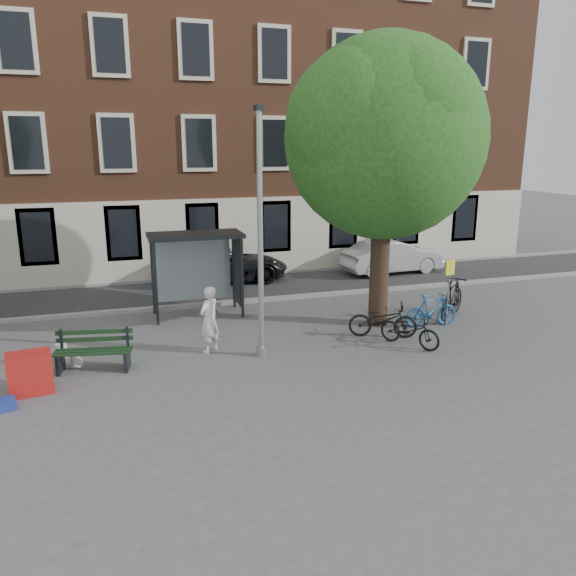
% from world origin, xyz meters
% --- Properties ---
extents(ground, '(90.00, 90.00, 0.00)m').
position_xyz_m(ground, '(0.00, 0.00, 0.00)').
color(ground, '#4C4C4F').
rests_on(ground, ground).
extents(road, '(40.00, 4.00, 0.01)m').
position_xyz_m(road, '(0.00, 7.00, 0.01)').
color(road, '#28282B').
rests_on(road, ground).
extents(curb_near, '(40.00, 0.25, 0.12)m').
position_xyz_m(curb_near, '(0.00, 5.00, 0.06)').
color(curb_near, gray).
rests_on(curb_near, ground).
extents(curb_far, '(40.00, 0.25, 0.12)m').
position_xyz_m(curb_far, '(0.00, 9.00, 0.06)').
color(curb_far, gray).
rests_on(curb_far, ground).
extents(building_row, '(30.00, 8.00, 14.00)m').
position_xyz_m(building_row, '(0.00, 13.00, 7.00)').
color(building_row, brown).
rests_on(building_row, ground).
extents(lamppost, '(0.28, 0.35, 6.11)m').
position_xyz_m(lamppost, '(0.00, 0.00, 2.78)').
color(lamppost, '#9EA0A3').
rests_on(lamppost, ground).
extents(tree_right, '(5.76, 5.60, 8.20)m').
position_xyz_m(tree_right, '(4.01, 1.38, 5.62)').
color(tree_right, black).
rests_on(tree_right, ground).
extents(bus_shelter, '(2.85, 1.45, 2.62)m').
position_xyz_m(bus_shelter, '(-0.61, 4.11, 1.92)').
color(bus_shelter, '#1E2328').
rests_on(bus_shelter, ground).
extents(painter, '(0.75, 0.73, 1.74)m').
position_xyz_m(painter, '(-1.20, 0.71, 0.87)').
color(painter, silver).
rests_on(painter, ground).
extents(bench, '(1.87, 0.90, 0.92)m').
position_xyz_m(bench, '(-4.05, 0.33, 0.42)').
color(bench, '#1E2328').
rests_on(bench, ground).
extents(bike_a, '(2.00, 1.37, 0.99)m').
position_xyz_m(bike_a, '(3.60, 0.38, 0.50)').
color(bike_a, black).
rests_on(bike_a, ground).
extents(bike_b, '(1.67, 0.49, 1.00)m').
position_xyz_m(bike_b, '(5.40, 0.80, 0.50)').
color(bike_b, '#1A5291').
rests_on(bike_b, ground).
extents(bike_c, '(1.44, 1.80, 0.92)m').
position_xyz_m(bike_c, '(3.95, -0.50, 0.46)').
color(bike_c, black).
rests_on(bike_c, ground).
extents(bike_d, '(1.95, 1.77, 1.24)m').
position_xyz_m(bike_d, '(6.50, 1.41, 0.62)').
color(bike_d, black).
rests_on(bike_d, ground).
extents(car_dark, '(5.09, 2.47, 1.39)m').
position_xyz_m(car_dark, '(0.72, 8.40, 0.70)').
color(car_dark, black).
rests_on(car_dark, ground).
extents(car_silver, '(4.39, 1.83, 1.41)m').
position_xyz_m(car_silver, '(7.74, 7.68, 0.71)').
color(car_silver, '#AEB2B6').
rests_on(car_silver, ground).
extents(red_stand, '(0.98, 0.73, 0.90)m').
position_xyz_m(red_stand, '(-5.33, -0.61, 0.45)').
color(red_stand, '#A81A16').
rests_on(red_stand, ground).
extents(blue_crate, '(0.63, 0.53, 0.20)m').
position_xyz_m(blue_crate, '(-5.83, -1.32, 0.10)').
color(blue_crate, navy).
rests_on(blue_crate, ground).
extents(bucket_a, '(0.37, 0.37, 0.36)m').
position_xyz_m(bucket_a, '(-5.01, -0.68, 0.18)').
color(bucket_a, white).
rests_on(bucket_a, ground).
extents(bucket_b, '(0.35, 0.35, 0.36)m').
position_xyz_m(bucket_b, '(-4.87, 1.44, 0.18)').
color(bucket_b, silver).
rests_on(bucket_b, ground).
extents(bucket_c, '(0.34, 0.34, 0.36)m').
position_xyz_m(bucket_c, '(-4.48, 0.71, 0.18)').
color(bucket_c, white).
rests_on(bucket_c, ground).
extents(notice_sign, '(0.34, 0.11, 1.99)m').
position_xyz_m(notice_sign, '(5.91, 0.76, 1.45)').
color(notice_sign, '#9EA0A3').
rests_on(notice_sign, ground).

